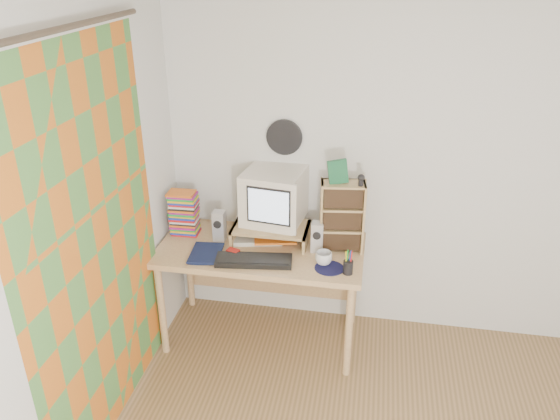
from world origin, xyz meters
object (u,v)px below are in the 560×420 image
at_px(keyboard, 254,260).
at_px(dvd_stack, 184,217).
at_px(mug, 324,258).
at_px(crt_monitor, 273,199).
at_px(desk, 263,260).
at_px(cd_rack, 342,216).
at_px(diary, 191,251).

xyz_separation_m(keyboard, dvd_stack, (-0.57, 0.31, 0.12)).
xyz_separation_m(keyboard, mug, (0.45, 0.06, 0.03)).
relative_size(crt_monitor, keyboard, 0.78).
bearing_deg(desk, mug, -24.45).
height_order(crt_monitor, keyboard, crt_monitor).
height_order(cd_rack, diary, cd_rack).
xyz_separation_m(cd_rack, mug, (-0.09, -0.23, -0.20)).
bearing_deg(mug, cd_rack, 68.60).
relative_size(cd_rack, mug, 4.37).
xyz_separation_m(crt_monitor, keyboard, (-0.06, -0.35, -0.29)).
bearing_deg(cd_rack, keyboard, -159.04).
relative_size(keyboard, diary, 2.00).
relative_size(keyboard, mug, 4.48).
distance_m(mug, diary, 0.89).
distance_m(crt_monitor, diary, 0.65).
xyz_separation_m(keyboard, cd_rack, (0.54, 0.29, 0.22)).
bearing_deg(cd_rack, mug, -119.05).
xyz_separation_m(crt_monitor, diary, (-0.50, -0.32, -0.28)).
distance_m(desk, keyboard, 0.31).
bearing_deg(keyboard, dvd_stack, 144.34).
bearing_deg(crt_monitor, mug, -28.86).
relative_size(dvd_stack, diary, 1.07).
bearing_deg(crt_monitor, diary, -139.20).
bearing_deg(mug, desk, 155.55).
xyz_separation_m(dvd_stack, mug, (1.02, -0.25, -0.09)).
relative_size(desk, dvd_stack, 5.30).
distance_m(desk, crt_monitor, 0.45).
xyz_separation_m(desk, diary, (-0.44, -0.24, 0.16)).
relative_size(mug, diary, 0.45).
xyz_separation_m(dvd_stack, diary, (0.14, -0.28, -0.11)).
height_order(keyboard, diary, diary).
bearing_deg(keyboard, diary, 168.88).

